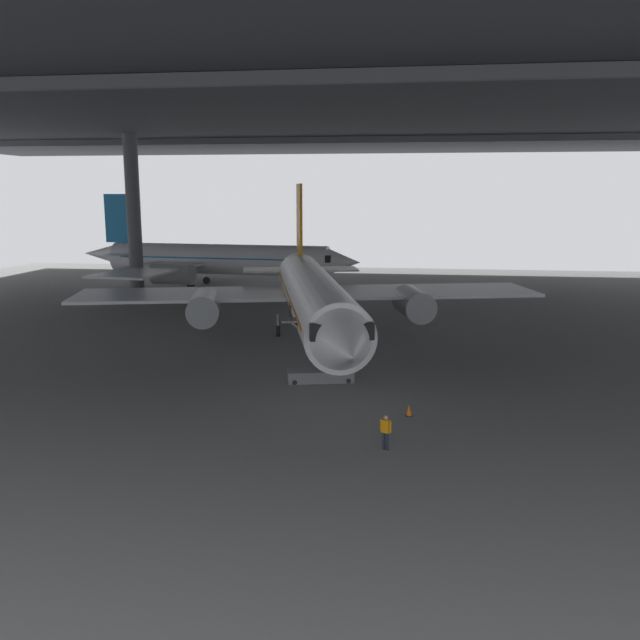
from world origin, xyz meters
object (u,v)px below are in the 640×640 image
object	(u,v)px
airplane_main	(313,296)
crew_worker_near_nose	(386,430)
crew_worker_by_stairs	(363,354)
traffic_cone_orange	(409,410)
boarding_stairs	(319,369)
airplane_distant	(214,259)

from	to	relation	value
airplane_main	crew_worker_near_nose	xyz separation A→B (m)	(6.35, -21.15, -2.65)
airplane_main	crew_worker_by_stairs	size ratio (longest dim) A/B	24.68
crew_worker_near_nose	traffic_cone_orange	size ratio (longest dim) A/B	2.67
crew_worker_near_nose	boarding_stairs	bearing A→B (deg)	112.68
boarding_stairs	crew_worker_near_nose	bearing A→B (deg)	-67.32
boarding_stairs	airplane_distant	size ratio (longest dim) A/B	0.14
crew_worker_by_stairs	traffic_cone_orange	bearing A→B (deg)	-72.29
airplane_main	traffic_cone_orange	distance (m)	18.25
airplane_main	crew_worker_by_stairs	bearing A→B (deg)	-57.82
airplane_distant	airplane_main	bearing A→B (deg)	-60.10
airplane_main	airplane_distant	bearing A→B (deg)	119.90
boarding_stairs	traffic_cone_orange	world-z (taller)	boarding_stairs
airplane_distant	crew_worker_near_nose	bearing A→B (deg)	-65.41
boarding_stairs	airplane_main	bearing A→B (deg)	100.38
traffic_cone_orange	airplane_main	bearing A→B (deg)	114.23
airplane_distant	traffic_cone_orange	bearing A→B (deg)	-62.11
traffic_cone_orange	boarding_stairs	bearing A→B (deg)	133.23
airplane_main	crew_worker_by_stairs	world-z (taller)	airplane_main
crew_worker_by_stairs	airplane_distant	distance (m)	40.95
airplane_main	airplane_distant	world-z (taller)	airplane_main
airplane_main	airplane_distant	distance (m)	32.71
airplane_main	crew_worker_by_stairs	distance (m)	8.59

